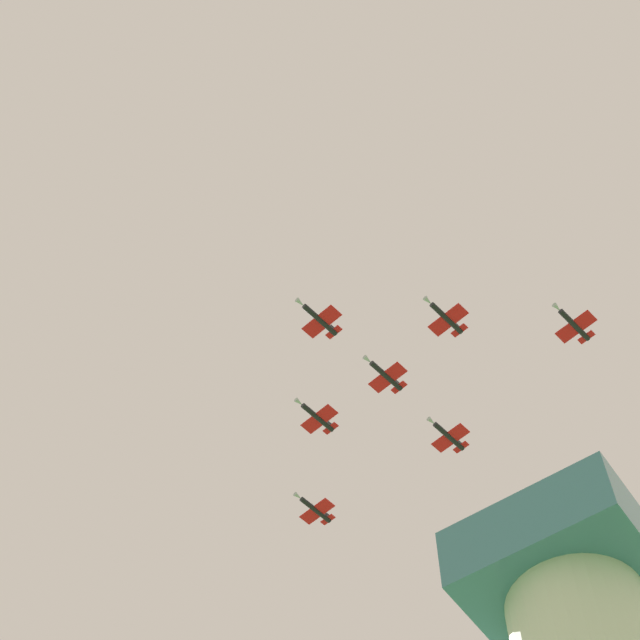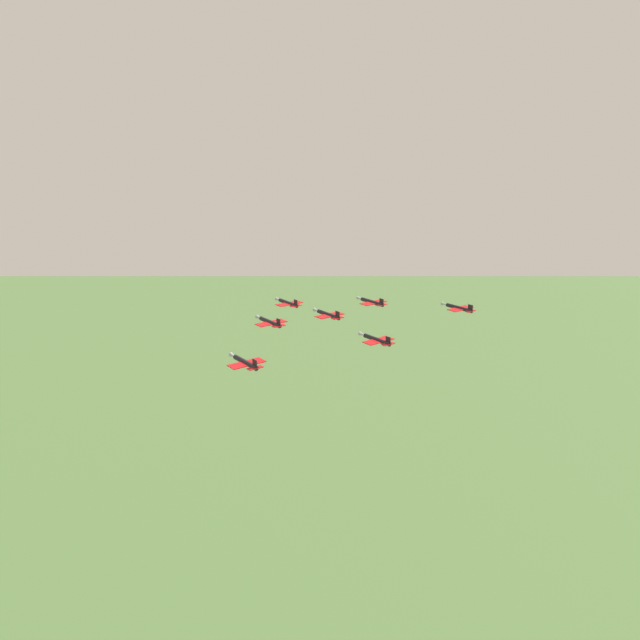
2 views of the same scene
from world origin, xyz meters
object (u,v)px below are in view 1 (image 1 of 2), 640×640
(jet_port_inner, at_px, (446,318))
(jet_port_trail, at_px, (448,436))
(jet_starboard_inner, at_px, (317,417))
(jet_lead, at_px, (319,319))
(jet_port_outer, at_px, (385,375))
(jet_starboard_outer, at_px, (574,324))
(jet_center_rear, at_px, (315,509))

(jet_port_inner, bearing_deg, jet_port_trail, -50.19)
(jet_starboard_inner, bearing_deg, jet_lead, 135.00)
(jet_port_outer, bearing_deg, jet_lead, 90.00)
(jet_port_inner, height_order, jet_starboard_outer, jet_port_inner)
(jet_center_rear, height_order, jet_port_trail, jet_center_rear)
(jet_starboard_inner, bearing_deg, jet_starboard_outer, -161.57)
(jet_port_inner, distance_m, jet_port_outer, 16.32)
(jet_lead, distance_m, jet_center_rear, 45.92)
(jet_starboard_inner, distance_m, jet_port_outer, 16.32)
(jet_lead, xyz_separation_m, jet_port_trail, (35.31, -5.33, -1.23))
(jet_center_rear, bearing_deg, jet_lead, 135.00)
(jet_center_rear, bearing_deg, jet_port_inner, 161.57)
(jet_port_inner, xyz_separation_m, jet_starboard_inner, (4.85, 32.10, -0.22))
(jet_lead, height_order, jet_center_rear, jet_center_rear)
(jet_lead, xyz_separation_m, jet_starboard_outer, (27.25, -36.95, -0.28))
(jet_lead, height_order, jet_starboard_inner, jet_starboard_inner)
(jet_port_inner, xyz_separation_m, jet_port_trail, (21.69, 13.14, -2.52))
(jet_starboard_outer, bearing_deg, jet_port_trail, -5.71)
(jet_port_trail, bearing_deg, jet_port_inner, 129.81)
(jet_center_rear, distance_m, jet_port_trail, 32.66)
(jet_starboard_inner, height_order, jet_center_rear, jet_starboard_inner)
(jet_port_inner, relative_size, jet_port_outer, 1.00)
(jet_starboard_inner, xyz_separation_m, jet_port_outer, (-0.82, -16.29, -0.36))
(jet_lead, distance_m, jet_starboard_inner, 22.98)
(jet_lead, xyz_separation_m, jet_starboard_inner, (18.48, 13.63, 1.06))
(jet_lead, relative_size, jet_starboard_inner, 1.00)
(jet_port_outer, xyz_separation_m, jet_center_rear, (19.30, 29.92, -0.48))
(jet_port_inner, relative_size, jet_port_trail, 1.00)
(jet_lead, distance_m, jet_starboard_outer, 45.92)
(jet_center_rear, bearing_deg, jet_port_outer, 155.77)
(jet_lead, height_order, jet_port_trail, jet_lead)
(jet_center_rear, relative_size, jet_port_trail, 1.00)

